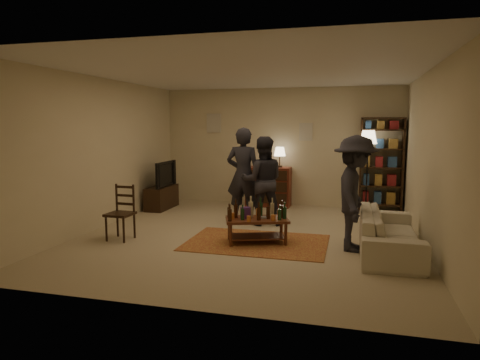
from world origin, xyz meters
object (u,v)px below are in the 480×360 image
(bookshelf, at_px, (381,163))
(person_by_sofa, at_px, (355,193))
(dresser, at_px, (269,185))
(coffee_table, at_px, (257,220))
(tv_stand, at_px, (162,191))
(person_left, at_px, (243,175))
(dining_chair, at_px, (122,210))
(floor_lamp, at_px, (368,143))
(person_right, at_px, (262,181))
(sofa, at_px, (389,232))

(bookshelf, distance_m, person_by_sofa, 3.24)
(dresser, bearing_deg, coffee_table, -82.54)
(tv_stand, bearing_deg, person_by_sofa, -28.04)
(tv_stand, xyz_separation_m, person_left, (2.09, -0.81, 0.52))
(bookshelf, bearing_deg, dining_chair, -140.28)
(person_left, bearing_deg, floor_lamp, -144.09)
(coffee_table, bearing_deg, dresser, 97.46)
(person_by_sofa, bearing_deg, person_right, 54.87)
(bookshelf, relative_size, person_right, 1.22)
(person_right, bearing_deg, person_by_sofa, 128.04)
(tv_stand, bearing_deg, coffee_table, -39.60)
(dining_chair, distance_m, dresser, 3.87)
(person_by_sofa, bearing_deg, floor_lamp, -2.34)
(dresser, xyz_separation_m, bookshelf, (2.44, 0.07, 0.56))
(sofa, distance_m, person_right, 2.57)
(tv_stand, distance_m, person_left, 2.30)
(floor_lamp, bearing_deg, tv_stand, -170.43)
(dresser, xyz_separation_m, person_by_sofa, (1.89, -3.12, 0.38))
(dining_chair, bearing_deg, person_left, 49.17)
(person_by_sofa, bearing_deg, sofa, -86.59)
(coffee_table, relative_size, sofa, 0.52)
(sofa, bearing_deg, bookshelf, -0.82)
(coffee_table, distance_m, person_by_sofa, 1.56)
(dining_chair, bearing_deg, floor_lamp, 42.27)
(dining_chair, distance_m, person_by_sofa, 3.70)
(dresser, xyz_separation_m, floor_lamp, (2.15, -0.17, 1.01))
(tv_stand, xyz_separation_m, dresser, (2.25, 0.91, 0.09))
(bookshelf, height_order, floor_lamp, bookshelf)
(dresser, relative_size, floor_lamp, 0.78)
(coffee_table, distance_m, sofa, 1.99)
(dresser, bearing_deg, sofa, -52.46)
(floor_lamp, bearing_deg, person_by_sofa, -94.91)
(coffee_table, distance_m, dresser, 3.14)
(sofa, bearing_deg, coffee_table, 90.03)
(tv_stand, height_order, floor_lamp, floor_lamp)
(coffee_table, xyz_separation_m, person_left, (-0.57, 1.39, 0.53))
(person_left, bearing_deg, bookshelf, -143.46)
(dining_chair, distance_m, floor_lamp, 5.20)
(sofa, distance_m, person_by_sofa, 0.75)
(floor_lamp, relative_size, person_right, 1.06)
(dresser, height_order, person_left, person_left)
(dresser, relative_size, sofa, 0.65)
(sofa, xyz_separation_m, person_by_sofa, (-0.50, -0.01, 0.55))
(floor_lamp, bearing_deg, coffee_table, -120.57)
(tv_stand, relative_size, person_left, 0.58)
(bookshelf, bearing_deg, coffee_table, -122.55)
(dresser, distance_m, floor_lamp, 2.38)
(bookshelf, bearing_deg, floor_lamp, -140.77)
(bookshelf, distance_m, sofa, 3.26)
(dining_chair, bearing_deg, coffee_table, 10.86)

